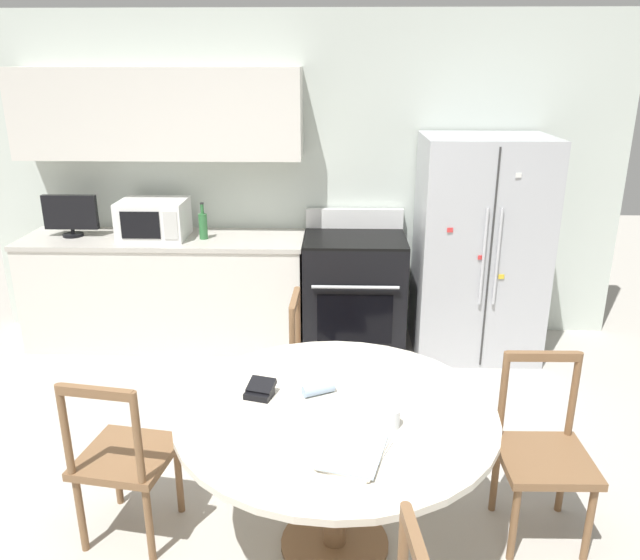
{
  "coord_description": "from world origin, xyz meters",
  "views": [
    {
      "loc": [
        0.3,
        -2.45,
        2.21
      ],
      "look_at": [
        0.19,
        1.15,
        0.95
      ],
      "focal_mm": 35.0,
      "sensor_mm": 36.0,
      "label": 1
    }
  ],
  "objects_px": {
    "refrigerator": "(479,248)",
    "countertop_tv": "(71,214)",
    "microwave": "(154,219)",
    "dining_chair_far": "(321,369)",
    "dining_chair_right": "(543,455)",
    "oven_range": "(354,291)",
    "wallet": "(260,390)",
    "candle_glass": "(389,419)",
    "counter_bottle": "(203,225)",
    "dining_chair_left": "(124,459)"
  },
  "relations": [
    {
      "from": "counter_bottle",
      "to": "candle_glass",
      "type": "distance_m",
      "value": 2.73
    },
    {
      "from": "refrigerator",
      "to": "dining_chair_right",
      "type": "height_order",
      "value": "refrigerator"
    },
    {
      "from": "wallet",
      "to": "countertop_tv",
      "type": "bearing_deg",
      "value": 128.54
    },
    {
      "from": "counter_bottle",
      "to": "candle_glass",
      "type": "height_order",
      "value": "counter_bottle"
    },
    {
      "from": "candle_glass",
      "to": "countertop_tv",
      "type": "bearing_deg",
      "value": 133.64
    },
    {
      "from": "oven_range",
      "to": "candle_glass",
      "type": "xyz_separation_m",
      "value": [
        0.09,
        -2.42,
        0.32
      ]
    },
    {
      "from": "countertop_tv",
      "to": "wallet",
      "type": "distance_m",
      "value": 2.84
    },
    {
      "from": "oven_range",
      "to": "dining_chair_left",
      "type": "relative_size",
      "value": 1.2
    },
    {
      "from": "dining_chair_right",
      "to": "dining_chair_left",
      "type": "relative_size",
      "value": 1.0
    },
    {
      "from": "refrigerator",
      "to": "counter_bottle",
      "type": "height_order",
      "value": "refrigerator"
    },
    {
      "from": "oven_range",
      "to": "wallet",
      "type": "bearing_deg",
      "value": -102.53
    },
    {
      "from": "refrigerator",
      "to": "countertop_tv",
      "type": "distance_m",
      "value": 3.21
    },
    {
      "from": "counter_bottle",
      "to": "candle_glass",
      "type": "xyz_separation_m",
      "value": [
        1.28,
        -2.4,
        -0.22
      ]
    },
    {
      "from": "dining_chair_left",
      "to": "dining_chair_right",
      "type": "bearing_deg",
      "value": 11.69
    },
    {
      "from": "refrigerator",
      "to": "counter_bottle",
      "type": "xyz_separation_m",
      "value": [
        -2.15,
        0.03,
        0.16
      ]
    },
    {
      "from": "countertop_tv",
      "to": "dining_chair_far",
      "type": "xyz_separation_m",
      "value": [
        2.02,
        -1.32,
        -0.65
      ]
    },
    {
      "from": "microwave",
      "to": "counter_bottle",
      "type": "height_order",
      "value": "microwave"
    },
    {
      "from": "refrigerator",
      "to": "dining_chair_left",
      "type": "relative_size",
      "value": 1.89
    },
    {
      "from": "oven_range",
      "to": "dining_chair_far",
      "type": "relative_size",
      "value": 1.2
    },
    {
      "from": "oven_range",
      "to": "counter_bottle",
      "type": "bearing_deg",
      "value": -179.21
    },
    {
      "from": "dining_chair_far",
      "to": "microwave",
      "type": "bearing_deg",
      "value": -132.29
    },
    {
      "from": "oven_range",
      "to": "microwave",
      "type": "height_order",
      "value": "microwave"
    },
    {
      "from": "oven_range",
      "to": "candle_glass",
      "type": "relative_size",
      "value": 12.3
    },
    {
      "from": "oven_range",
      "to": "dining_chair_far",
      "type": "xyz_separation_m",
      "value": [
        -0.23,
        -1.29,
        -0.03
      ]
    },
    {
      "from": "dining_chair_right",
      "to": "wallet",
      "type": "distance_m",
      "value": 1.39
    },
    {
      "from": "dining_chair_right",
      "to": "dining_chair_far",
      "type": "height_order",
      "value": "same"
    },
    {
      "from": "countertop_tv",
      "to": "dining_chair_right",
      "type": "height_order",
      "value": "countertop_tv"
    },
    {
      "from": "candle_glass",
      "to": "refrigerator",
      "type": "bearing_deg",
      "value": 69.95
    },
    {
      "from": "microwave",
      "to": "dining_chair_right",
      "type": "xyz_separation_m",
      "value": [
        2.44,
        -2.16,
        -0.61
      ]
    },
    {
      "from": "refrigerator",
      "to": "microwave",
      "type": "distance_m",
      "value": 2.55
    },
    {
      "from": "microwave",
      "to": "wallet",
      "type": "bearing_deg",
      "value": -63.43
    },
    {
      "from": "countertop_tv",
      "to": "candle_glass",
      "type": "relative_size",
      "value": 4.83
    },
    {
      "from": "dining_chair_left",
      "to": "dining_chair_far",
      "type": "relative_size",
      "value": 1.0
    },
    {
      "from": "wallet",
      "to": "candle_glass",
      "type": "bearing_deg",
      "value": -22.67
    },
    {
      "from": "microwave",
      "to": "counter_bottle",
      "type": "relative_size",
      "value": 1.78
    },
    {
      "from": "countertop_tv",
      "to": "dining_chair_left",
      "type": "height_order",
      "value": "countertop_tv"
    },
    {
      "from": "counter_bottle",
      "to": "wallet",
      "type": "bearing_deg",
      "value": -72.0
    },
    {
      "from": "candle_glass",
      "to": "wallet",
      "type": "relative_size",
      "value": 0.57
    },
    {
      "from": "microwave",
      "to": "wallet",
      "type": "xyz_separation_m",
      "value": [
        1.1,
        -2.19,
        -0.27
      ]
    },
    {
      "from": "countertop_tv",
      "to": "candle_glass",
      "type": "bearing_deg",
      "value": -46.36
    },
    {
      "from": "refrigerator",
      "to": "microwave",
      "type": "xyz_separation_m",
      "value": [
        -2.54,
        0.06,
        0.2
      ]
    },
    {
      "from": "dining_chair_right",
      "to": "candle_glass",
      "type": "bearing_deg",
      "value": 18.69
    },
    {
      "from": "microwave",
      "to": "countertop_tv",
      "type": "height_order",
      "value": "countertop_tv"
    },
    {
      "from": "dining_chair_right",
      "to": "oven_range",
      "type": "bearing_deg",
      "value": -69.14
    },
    {
      "from": "dining_chair_far",
      "to": "refrigerator",
      "type": "bearing_deg",
      "value": 137.9
    },
    {
      "from": "microwave",
      "to": "candle_glass",
      "type": "distance_m",
      "value": 2.97
    },
    {
      "from": "microwave",
      "to": "dining_chair_far",
      "type": "bearing_deg",
      "value": -43.85
    },
    {
      "from": "oven_range",
      "to": "counter_bottle",
      "type": "xyz_separation_m",
      "value": [
        -1.19,
        -0.02,
        0.54
      ]
    },
    {
      "from": "oven_range",
      "to": "wallet",
      "type": "height_order",
      "value": "oven_range"
    },
    {
      "from": "countertop_tv",
      "to": "counter_bottle",
      "type": "relative_size",
      "value": 1.47
    }
  ]
}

